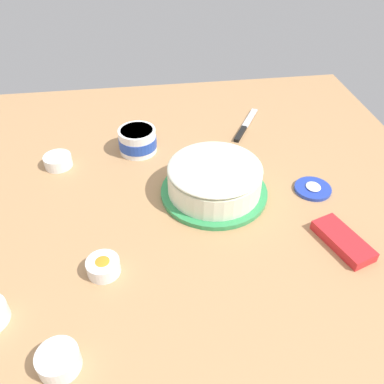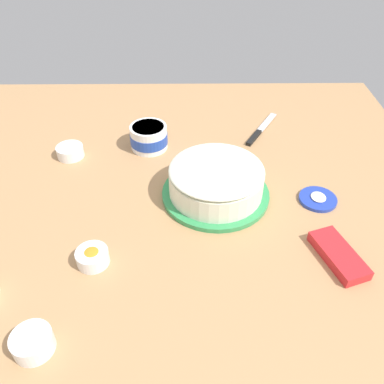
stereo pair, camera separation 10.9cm
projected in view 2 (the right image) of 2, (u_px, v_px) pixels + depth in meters
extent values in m
plane|color=tan|center=(179.00, 205.00, 1.11)|extent=(1.54, 1.54, 0.00)
cylinder|color=#339351|center=(215.00, 194.00, 1.13)|extent=(0.30, 0.30, 0.01)
cylinder|color=pink|center=(216.00, 184.00, 1.11)|extent=(0.24, 0.24, 0.06)
cylinder|color=white|center=(216.00, 182.00, 1.11)|extent=(0.26, 0.26, 0.07)
ellipsoid|color=white|center=(217.00, 170.00, 1.08)|extent=(0.26, 0.26, 0.04)
cylinder|color=white|center=(149.00, 137.00, 1.30)|extent=(0.12, 0.12, 0.08)
cylinder|color=#2347B2|center=(149.00, 138.00, 1.30)|extent=(0.12, 0.12, 0.04)
cylinder|color=white|center=(148.00, 128.00, 1.28)|extent=(0.10, 0.10, 0.01)
cylinder|color=#233DAD|center=(318.00, 199.00, 1.12)|extent=(0.10, 0.10, 0.01)
ellipsoid|color=white|center=(318.00, 197.00, 1.11)|extent=(0.05, 0.04, 0.01)
cube|color=silver|center=(267.00, 122.00, 1.44)|extent=(0.13, 0.09, 0.00)
cube|color=black|center=(254.00, 138.00, 1.36)|extent=(0.09, 0.06, 0.01)
cylinder|color=white|center=(33.00, 343.00, 0.77)|extent=(0.08, 0.08, 0.04)
cylinder|color=yellow|center=(32.00, 342.00, 0.77)|extent=(0.07, 0.07, 0.01)
ellipsoid|color=yellow|center=(31.00, 340.00, 0.76)|extent=(0.06, 0.06, 0.02)
cylinder|color=white|center=(93.00, 257.00, 0.94)|extent=(0.08, 0.08, 0.04)
cylinder|color=orange|center=(92.00, 256.00, 0.94)|extent=(0.06, 0.06, 0.01)
ellipsoid|color=orange|center=(92.00, 254.00, 0.93)|extent=(0.05, 0.05, 0.02)
cylinder|color=white|center=(70.00, 151.00, 1.28)|extent=(0.08, 0.08, 0.04)
cylinder|color=pink|center=(70.00, 151.00, 1.28)|extent=(0.07, 0.07, 0.01)
ellipsoid|color=pink|center=(70.00, 149.00, 1.27)|extent=(0.06, 0.06, 0.02)
cube|color=red|center=(338.00, 255.00, 0.95)|extent=(0.17, 0.12, 0.03)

